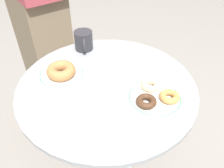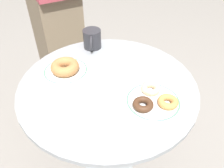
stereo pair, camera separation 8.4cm
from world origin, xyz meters
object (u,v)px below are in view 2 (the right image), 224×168
plate_left (66,71)px  donut_old_fashioned (168,102)px  paper_napkin (109,115)px  donut_glazed (151,88)px  cafe_table (108,118)px  coffee_mug (92,39)px  plate_right (153,102)px  donut_chocolate (143,104)px  donut_cinnamon (65,67)px

plate_left → donut_old_fashioned: 0.43m
paper_napkin → donut_glazed: bearing=59.2°
cafe_table → donut_old_fashioned: size_ratio=10.68×
paper_napkin → coffee_mug: coffee_mug is taller
plate_left → donut_old_fashioned: donut_old_fashioned is taller
plate_left → coffee_mug: size_ratio=1.52×
plate_right → donut_chocolate: bearing=-119.4°
donut_glazed → donut_old_fashioned: bearing=-31.3°
donut_old_fashioned → cafe_table: bearing=171.8°
plate_left → donut_glazed: (0.35, 0.01, 0.02)m
coffee_mug → plate_right: bearing=-34.8°
plate_right → coffee_mug: 0.44m
plate_left → plate_right: 0.38m
cafe_table → donut_chocolate: donut_chocolate is taller
cafe_table → plate_right: size_ratio=3.93×
paper_napkin → coffee_mug: 0.44m
coffee_mug → donut_chocolate: bearing=-41.2°
plate_left → coffee_mug: 0.22m
cafe_table → plate_left: (-0.19, -0.00, 0.21)m
plate_left → donut_chocolate: donut_chocolate is taller
plate_right → donut_cinnamon: 0.37m
cafe_table → coffee_mug: 0.37m
donut_cinnamon → donut_chocolate: (0.35, -0.07, -0.01)m
donut_old_fashioned → donut_chocolate: size_ratio=1.00×
plate_right → donut_old_fashioned: 0.05m
donut_old_fashioned → coffee_mug: coffee_mug is taller
donut_cinnamon → plate_right: bearing=-4.4°
cafe_table → donut_chocolate: size_ratio=10.68×
paper_napkin → cafe_table: bearing=115.0°
plate_right → plate_left: bearing=174.7°
donut_old_fashioned → donut_glazed: bearing=148.7°
donut_glazed → paper_napkin: size_ratio=0.54×
plate_right → paper_napkin: bearing=-135.5°
donut_glazed → paper_napkin: bearing=-120.8°
donut_cinnamon → donut_old_fashioned: donut_cinnamon is taller
donut_old_fashioned → donut_chocolate: bearing=-149.2°
paper_napkin → plate_left: bearing=149.7°
cafe_table → donut_glazed: donut_glazed is taller
plate_right → paper_napkin: 0.17m
plate_right → donut_old_fashioned: size_ratio=2.72×
cafe_table → plate_left: bearing=-179.9°
cafe_table → paper_napkin: paper_napkin is taller
paper_napkin → coffee_mug: (-0.24, 0.37, 0.04)m
plate_right → donut_chocolate: size_ratio=2.72×
donut_cinnamon → donut_glazed: (0.35, 0.02, -0.01)m
donut_glazed → donut_chocolate: (-0.00, -0.09, 0.00)m
plate_left → coffee_mug: (0.02, 0.22, 0.04)m
cafe_table → paper_napkin: 0.27m
donut_chocolate → coffee_mug: coffee_mug is taller
donut_cinnamon → donut_chocolate: 0.36m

